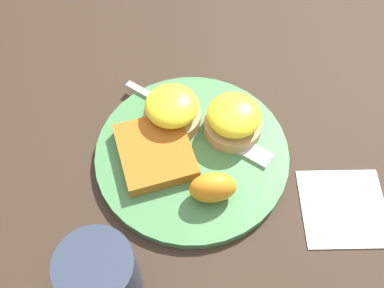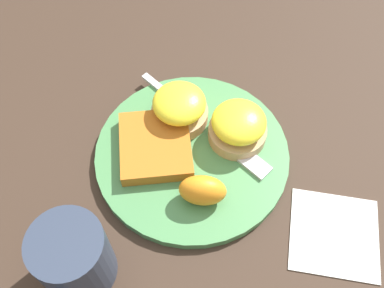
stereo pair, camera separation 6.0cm
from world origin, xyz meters
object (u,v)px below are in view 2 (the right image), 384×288
at_px(sandwich_benedict_right, 179,108).
at_px(cup, 74,259).
at_px(orange_wedge, 203,190).
at_px(fork, 210,128).
at_px(hashbrown_patty, 155,148).
at_px(sandwich_benedict_left, 238,126).

bearing_deg(sandwich_benedict_right, cup, -23.72).
xyz_separation_m(orange_wedge, fork, (-0.11, 0.00, -0.02)).
height_order(orange_wedge, fork, orange_wedge).
distance_m(orange_wedge, cup, 0.17).
height_order(sandwich_benedict_right, fork, sandwich_benedict_right).
xyz_separation_m(sandwich_benedict_right, fork, (0.02, 0.04, -0.02)).
bearing_deg(hashbrown_patty, sandwich_benedict_right, 154.27).
height_order(hashbrown_patty, cup, cup).
height_order(sandwich_benedict_right, orange_wedge, sandwich_benedict_right).
bearing_deg(cup, sandwich_benedict_right, 156.28).
distance_m(sandwich_benedict_right, fork, 0.05).
distance_m(sandwich_benedict_left, cup, 0.27).
height_order(hashbrown_patty, fork, hashbrown_patty).
bearing_deg(fork, sandwich_benedict_right, -109.56).
xyz_separation_m(sandwich_benedict_right, orange_wedge, (0.12, 0.04, -0.00)).
xyz_separation_m(sandwich_benedict_left, sandwich_benedict_right, (-0.02, -0.08, 0.00)).
relative_size(sandwich_benedict_right, orange_wedge, 1.34).
height_order(sandwich_benedict_left, orange_wedge, sandwich_benedict_left).
bearing_deg(sandwich_benedict_left, hashbrown_patty, -73.02).
relative_size(sandwich_benedict_left, cup, 0.69).
bearing_deg(sandwich_benedict_right, orange_wedge, 18.07).
relative_size(hashbrown_patty, orange_wedge, 1.76).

